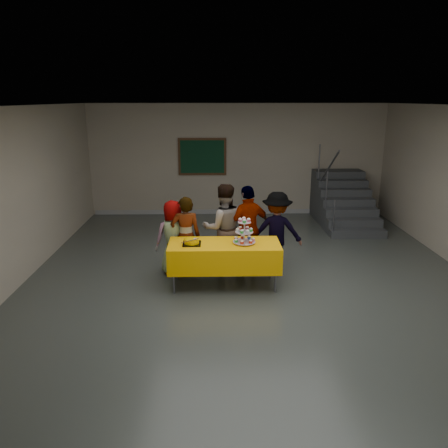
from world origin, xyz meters
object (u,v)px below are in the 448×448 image
object	(u,v)px
schoolchild_c	(224,228)
schoolchild_d	(248,228)
schoolchild_b	(186,236)
staircase	(342,203)
schoolchild_e	(277,231)
bear_cake	(192,241)
cupcake_stand	(244,233)
bake_table	(224,255)
schoolchild_a	(174,237)
noticeboard	(202,157)

from	to	relation	value
schoolchild_c	schoolchild_d	world-z (taller)	schoolchild_c
schoolchild_b	staircase	distance (m)	5.23
schoolchild_c	schoolchild_e	size ratio (longest dim) A/B	1.11
bear_cake	staircase	xyz separation A→B (m)	(3.72, 4.07, -0.34)
schoolchild_c	cupcake_stand	bearing A→B (deg)	104.56
bake_table	schoolchild_d	bearing A→B (deg)	58.76
cupcake_stand	schoolchild_d	bearing A→B (deg)	80.52
cupcake_stand	schoolchild_a	world-z (taller)	schoolchild_a
bear_cake	noticeboard	xyz separation A→B (m)	(0.07, 4.91, 0.77)
bake_table	staircase	distance (m)	5.13
bake_table	cupcake_stand	xyz separation A→B (m)	(0.33, -0.01, 0.39)
noticeboard	schoolchild_b	bearing A→B (deg)	-92.69
noticeboard	schoolchild_a	bearing A→B (deg)	-95.88
bear_cake	schoolchild_a	size ratio (longest dim) A/B	0.26
bear_cake	schoolchild_d	distance (m)	1.29
bake_table	schoolchild_b	size ratio (longest dim) A/B	1.28
cupcake_stand	schoolchild_a	bearing A→B (deg)	152.38
schoolchild_c	schoolchild_a	bearing A→B (deg)	-2.58
staircase	bake_table	bearing A→B (deg)	-128.15
schoolchild_b	cupcake_stand	bearing A→B (deg)	146.27
cupcake_stand	schoolchild_d	xyz separation A→B (m)	(0.13, 0.77, -0.14)
schoolchild_e	bear_cake	bearing A→B (deg)	36.59
schoolchild_c	schoolchild_d	xyz separation A→B (m)	(0.46, 0.02, -0.02)
bake_table	schoolchild_b	distance (m)	0.87
cupcake_stand	staircase	xyz separation A→B (m)	(2.84, 4.05, -0.46)
schoolchild_e	schoolchild_c	bearing A→B (deg)	11.12
bear_cake	schoolchild_e	world-z (taller)	schoolchild_e
noticeboard	schoolchild_c	bearing A→B (deg)	-83.35
bear_cake	schoolchild_e	size ratio (longest dim) A/B	0.24
cupcake_stand	bear_cake	xyz separation A→B (m)	(-0.88, -0.02, -0.12)
bake_table	noticeboard	xyz separation A→B (m)	(-0.48, 4.87, 1.04)
noticeboard	bear_cake	bearing A→B (deg)	-90.81
schoolchild_b	schoolchild_d	distance (m)	1.17
schoolchild_e	schoolchild_a	bearing A→B (deg)	12.88
staircase	noticeboard	size ratio (longest dim) A/B	1.85
schoolchild_b	staircase	bearing A→B (deg)	-143.88
staircase	cupcake_stand	bearing A→B (deg)	-125.03
bear_cake	schoolchild_c	bearing A→B (deg)	54.68
bake_table	schoolchild_b	world-z (taller)	schoolchild_b
schoolchild_b	schoolchild_e	world-z (taller)	schoolchild_e
schoolchild_c	schoolchild_d	bearing A→B (deg)	173.67
cupcake_stand	staircase	distance (m)	4.97
staircase	schoolchild_b	bearing A→B (deg)	-137.55
bear_cake	schoolchild_d	bearing A→B (deg)	38.39
schoolchild_d	staircase	bearing A→B (deg)	-153.96
cupcake_stand	schoolchild_b	size ratio (longest dim) A/B	0.30
cupcake_stand	schoolchild_d	size ratio (longest dim) A/B	0.28
cupcake_stand	schoolchild_c	distance (m)	0.83
schoolchild_b	bear_cake	bearing A→B (deg)	97.46
schoolchild_a	schoolchild_c	xyz separation A→B (m)	(0.92, 0.10, 0.14)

